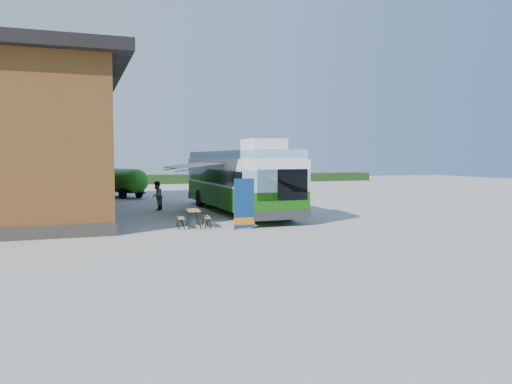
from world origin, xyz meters
name	(u,v)px	position (x,y,z in m)	size (l,w,h in m)	color
ground	(272,228)	(0.00, 0.00, 0.00)	(100.00, 100.00, 0.00)	#BCB7AD
barn	(26,147)	(-10.50, 10.00, 3.59)	(9.60, 21.20, 7.50)	brown
hedge	(218,178)	(8.00, 38.00, 0.50)	(40.00, 3.00, 1.00)	#264419
bus	(238,179)	(0.44, 6.24, 1.86)	(2.86, 12.73, 3.90)	#207112
awning	(196,161)	(-1.93, 6.11, 2.85)	(2.60, 4.19, 0.51)	white
banner	(244,209)	(-1.23, 0.02, 0.88)	(0.93, 0.19, 2.15)	navy
picnic_table	(193,214)	(-3.16, 1.22, 0.58)	(1.49, 1.36, 0.77)	tan
person_a	(237,200)	(-0.50, 3.34, 0.97)	(0.71, 0.47, 1.94)	#999999
person_b	(157,196)	(-3.61, 8.85, 0.83)	(0.81, 0.63, 1.67)	#999999
slurry_tanker	(123,181)	(-4.69, 18.96, 1.26)	(3.40, 5.49, 2.19)	#267F17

